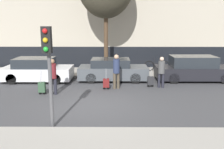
% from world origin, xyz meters
% --- Properties ---
extents(ground_plane, '(80.00, 80.00, 0.00)m').
position_xyz_m(ground_plane, '(0.00, 0.00, 0.00)').
color(ground_plane, '#424244').
extents(sidewalk_near, '(28.00, 2.50, 0.12)m').
position_xyz_m(sidewalk_near, '(0.00, -3.75, 0.06)').
color(sidewalk_near, '#A39E93').
rests_on(sidewalk_near, ground_plane).
extents(sidewalk_far, '(28.00, 3.00, 0.12)m').
position_xyz_m(sidewalk_far, '(0.00, 7.00, 0.06)').
color(sidewalk_far, '#A39E93').
rests_on(sidewalk_far, ground_plane).
extents(parked_car_0, '(4.02, 1.89, 1.38)m').
position_xyz_m(parked_car_0, '(-3.57, 4.50, 0.65)').
color(parked_car_0, silver).
rests_on(parked_car_0, ground_plane).
extents(parked_car_1, '(4.07, 1.78, 1.31)m').
position_xyz_m(parked_car_1, '(0.90, 4.69, 0.62)').
color(parked_car_1, '#4C5156').
rests_on(parked_car_1, ground_plane).
extents(parked_car_2, '(4.68, 1.79, 1.48)m').
position_xyz_m(parked_car_2, '(5.79, 4.68, 0.68)').
color(parked_car_2, black).
rests_on(parked_car_2, ground_plane).
extents(pedestrian_left, '(0.35, 0.34, 1.73)m').
position_xyz_m(pedestrian_left, '(-1.93, 1.61, 0.98)').
color(pedestrian_left, '#23232D').
rests_on(pedestrian_left, ground_plane).
extents(trolley_left, '(0.34, 0.29, 1.14)m').
position_xyz_m(trolley_left, '(-2.47, 1.63, 0.36)').
color(trolley_left, '#335138').
rests_on(trolley_left, ground_plane).
extents(pedestrian_center, '(0.34, 0.34, 1.80)m').
position_xyz_m(pedestrian_center, '(1.11, 2.74, 1.03)').
color(pedestrian_center, '#4C4233').
rests_on(pedestrian_center, ground_plane).
extents(trolley_center, '(0.34, 0.29, 1.10)m').
position_xyz_m(trolley_center, '(0.58, 2.59, 0.34)').
color(trolley_center, maroon).
rests_on(trolley_center, ground_plane).
extents(pedestrian_right, '(0.35, 0.34, 1.65)m').
position_xyz_m(pedestrian_right, '(3.49, 2.99, 0.93)').
color(pedestrian_right, '#23232D').
rests_on(pedestrian_right, ground_plane).
extents(trolley_right, '(0.34, 0.29, 1.11)m').
position_xyz_m(trolley_right, '(2.96, 3.10, 0.34)').
color(trolley_right, '#262628').
rests_on(trolley_right, ground_plane).
extents(traffic_light, '(0.28, 0.47, 3.28)m').
position_xyz_m(traffic_light, '(-1.03, -2.37, 2.36)').
color(traffic_light, '#515154').
rests_on(traffic_light, ground_plane).
extents(parked_bicycle, '(1.77, 0.06, 0.96)m').
position_xyz_m(parked_bicycle, '(3.93, 7.02, 0.49)').
color(parked_bicycle, black).
rests_on(parked_bicycle, sidewalk_far).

